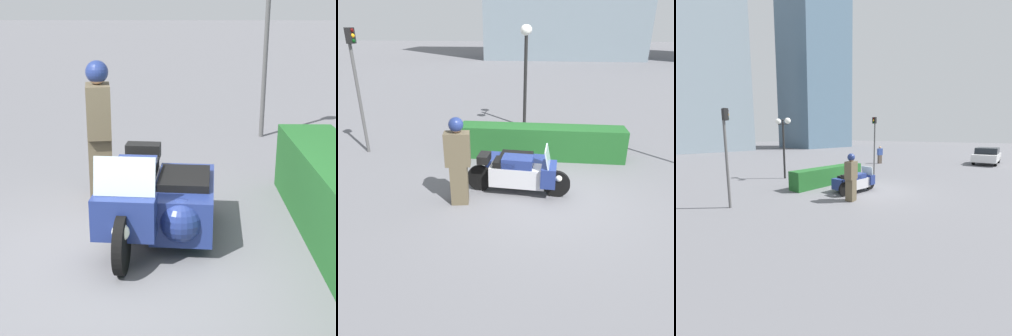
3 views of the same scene
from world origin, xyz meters
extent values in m
plane|color=slate|center=(0.00, 0.00, 0.00)|extent=(160.00, 160.00, 0.00)
cylinder|color=black|center=(0.24, -0.02, 0.30)|extent=(0.61, 0.14, 0.61)
cylinder|color=black|center=(-1.51, 0.10, 0.30)|extent=(0.61, 0.14, 0.61)
cylinder|color=black|center=(-0.76, 0.61, 0.24)|extent=(0.48, 0.13, 0.48)
cube|color=#B7B7BC|center=(-0.63, 0.04, 0.44)|extent=(1.27, 0.56, 0.45)
cube|color=navy|center=(-0.63, 0.04, 0.76)|extent=(0.70, 0.50, 0.24)
cube|color=black|center=(-0.91, 0.06, 0.74)|extent=(0.52, 0.49, 0.12)
cube|color=navy|center=(0.06, -0.01, 0.53)|extent=(0.36, 0.67, 0.44)
cube|color=silver|center=(0.02, 0.00, 0.94)|extent=(0.15, 0.63, 0.40)
sphere|color=white|center=(0.29, -0.02, 0.46)|extent=(0.18, 0.18, 0.18)
cube|color=navy|center=(-0.71, 0.61, 0.39)|extent=(1.44, 0.76, 0.50)
sphere|color=navy|center=(-0.12, 0.57, 0.42)|extent=(0.47, 0.48, 0.47)
cube|color=black|center=(-0.71, 0.61, 0.68)|extent=(0.80, 0.62, 0.09)
cube|color=black|center=(-1.40, 0.09, 0.81)|extent=(0.27, 0.45, 0.18)
cube|color=brown|center=(-1.83, -0.53, 0.44)|extent=(0.41, 0.37, 0.88)
cube|color=brown|center=(-1.83, -0.53, 1.23)|extent=(0.56, 0.39, 0.70)
sphere|color=tan|center=(-1.83, -0.53, 1.70)|extent=(0.24, 0.24, 0.24)
sphere|color=navy|center=(-1.83, -0.53, 1.74)|extent=(0.30, 0.30, 0.30)
cylinder|color=#4C4C4C|center=(-5.37, 2.21, 1.55)|extent=(0.09, 0.09, 3.10)
camera|label=1|loc=(4.86, 0.54, 2.59)|focal=55.00mm
camera|label=2|loc=(-0.15, -6.64, 3.54)|focal=35.00mm
camera|label=3|loc=(-8.58, -6.00, 2.59)|focal=24.00mm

